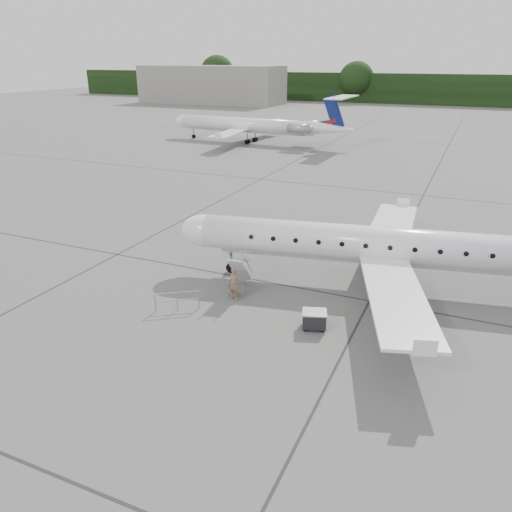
% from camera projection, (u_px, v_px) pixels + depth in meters
% --- Properties ---
extents(ground, '(320.00, 320.00, 0.00)m').
position_uv_depth(ground, '(416.00, 358.00, 21.53)').
color(ground, '#62625F').
rests_on(ground, ground).
extents(treeline, '(260.00, 4.00, 8.00)m').
position_uv_depth(treeline, '(483.00, 91.00, 130.45)').
color(treeline, black).
rests_on(treeline, ground).
extents(terminal_building, '(40.00, 14.00, 10.00)m').
position_uv_depth(terminal_building, '(211.00, 85.00, 139.43)').
color(terminal_building, gray).
rests_on(terminal_building, ground).
extents(main_regional_jet, '(30.47, 24.38, 7.00)m').
position_uv_depth(main_regional_jet, '(394.00, 228.00, 26.88)').
color(main_regional_jet, white).
rests_on(main_regional_jet, ground).
extents(airstair, '(1.26, 2.41, 2.19)m').
position_uv_depth(airstair, '(240.00, 271.00, 27.51)').
color(airstair, white).
rests_on(airstair, ground).
extents(passenger, '(0.72, 0.53, 1.80)m').
position_uv_depth(passenger, '(234.00, 284.00, 26.41)').
color(passenger, brown).
rests_on(passenger, ground).
extents(safety_railing, '(1.87, 1.29, 1.00)m').
position_uv_depth(safety_railing, '(177.00, 301.00, 25.42)').
color(safety_railing, '#919399').
rests_on(safety_railing, ground).
extents(baggage_cart, '(1.33, 1.20, 0.95)m').
position_uv_depth(baggage_cart, '(314.00, 319.00, 23.71)').
color(baggage_cart, black).
rests_on(baggage_cart, ground).
extents(bg_regional_left, '(28.25, 20.74, 7.26)m').
position_uv_depth(bg_regional_left, '(245.00, 118.00, 74.87)').
color(bg_regional_left, white).
rests_on(bg_regional_left, ground).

